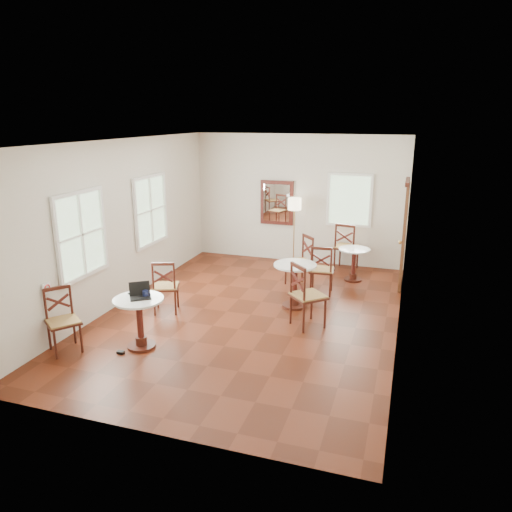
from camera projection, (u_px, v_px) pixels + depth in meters
The scene contains 17 objects.
ground at pixel (251, 315), 8.57m from camera, with size 7.00×7.00×0.00m, color #561F0E.
room_shell at pixel (252, 206), 8.31m from camera, with size 5.02×7.02×3.01m.
cafe_table_near at pixel (140, 317), 7.24m from camera, with size 0.75×0.75×0.79m.
cafe_table_mid at pixel (295, 280), 8.80m from camera, with size 0.78×0.78×0.82m.
cafe_table_back at pixel (354, 261), 10.24m from camera, with size 0.66×0.66×0.70m.
chair_near_a at pixel (165, 286), 8.56m from camera, with size 0.58×0.58×0.97m.
chair_near_b at pixel (63, 321), 7.14m from camera, with size 0.63×0.63×0.97m.
chair_mid_a at pixel (322, 270), 9.45m from camera, with size 0.50×0.50×1.00m.
chair_mid_b at pixel (307, 295), 7.96m from camera, with size 0.71×0.71×1.10m.
chair_back_a at pixel (346, 247), 10.91m from camera, with size 0.58×0.58×1.10m.
chair_back_b at pixel (300, 261), 9.89m from camera, with size 0.68×0.68×1.05m.
floor_lamp at pixel (294, 209), 11.07m from camera, with size 0.31×0.31×1.59m.
laptop at pixel (140, 294), 7.19m from camera, with size 0.39×0.38×0.22m.
mouse at pixel (130, 293), 7.31m from camera, with size 0.08×0.05×0.03m, color black.
navy_mug at pixel (146, 294), 7.20m from camera, with size 0.13×0.09×0.10m.
water_glass at pixel (147, 293), 7.26m from camera, with size 0.06×0.06×0.10m, color white.
power_adapter at pixel (121, 352), 7.16m from camera, with size 0.11×0.06×0.04m, color black.
Camera 1 is at (2.53, -7.53, 3.39)m, focal length 33.95 mm.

